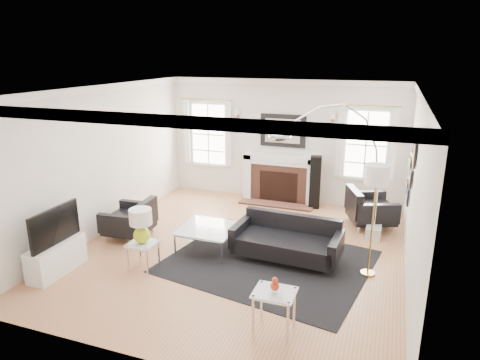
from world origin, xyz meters
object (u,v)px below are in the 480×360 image
at_px(gourd_lamp, 141,224).
at_px(sofa, 287,241).
at_px(armchair_left, 132,220).
at_px(armchair_right, 368,209).
at_px(fireplace, 280,179).
at_px(coffee_table, 208,229).
at_px(arc_floor_lamp, 332,169).

bearing_deg(gourd_lamp, sofa, 29.70).
height_order(armchair_left, armchair_right, armchair_right).
relative_size(armchair_left, gourd_lamp, 1.68).
relative_size(fireplace, sofa, 0.93).
relative_size(armchair_left, coffee_table, 1.00).
xyz_separation_m(fireplace, gourd_lamp, (-1.20, -3.97, 0.26)).
bearing_deg(arc_floor_lamp, sofa, -126.62).
relative_size(gourd_lamp, arc_floor_lamp, 0.21).
height_order(gourd_lamp, arc_floor_lamp, arc_floor_lamp).
height_order(fireplace, arc_floor_lamp, arc_floor_lamp).
bearing_deg(armchair_right, arc_floor_lamp, -117.68).
bearing_deg(armchair_left, arc_floor_lamp, 14.15).
xyz_separation_m(sofa, gourd_lamp, (-2.07, -1.18, 0.48)).
bearing_deg(gourd_lamp, arc_floor_lamp, 36.38).
bearing_deg(arc_floor_lamp, fireplace, 125.19).
bearing_deg(sofa, armchair_left, -177.48).
distance_m(armchair_left, gourd_lamp, 1.46).
height_order(armchair_left, coffee_table, armchair_left).
xyz_separation_m(fireplace, coffee_table, (-0.52, -2.93, -0.15)).
height_order(sofa, gourd_lamp, gourd_lamp).
bearing_deg(gourd_lamp, armchair_left, 130.56).
height_order(armchair_left, arc_floor_lamp, arc_floor_lamp).
xyz_separation_m(sofa, arc_floor_lamp, (0.56, 0.76, 1.11)).
height_order(coffee_table, arc_floor_lamp, arc_floor_lamp).
bearing_deg(fireplace, armchair_left, -125.73).
relative_size(fireplace, armchair_left, 1.79).
relative_size(fireplace, arc_floor_lamp, 0.64).
bearing_deg(coffee_table, arc_floor_lamp, 24.91).
relative_size(fireplace, coffee_table, 1.79).
bearing_deg(coffee_table, armchair_right, 39.07).
xyz_separation_m(fireplace, arc_floor_lamp, (1.43, -2.03, 0.88)).
bearing_deg(armchair_left, armchair_right, 26.53).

